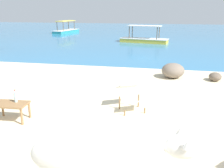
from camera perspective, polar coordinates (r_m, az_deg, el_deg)
name	(u,v)px	position (r m, az deg, el deg)	size (l,w,h in m)	color
water_surface	(145,34)	(25.04, 8.04, 12.05)	(60.00, 36.00, 0.03)	teal
cow	(103,154)	(2.94, -2.31, -16.87)	(2.10, 0.88, 1.17)	silver
low_bench_table	(11,106)	(5.76, -23.61, -5.00)	(0.78, 0.48, 0.42)	olive
bottle	(16,97)	(5.73, -22.62, -3.00)	(0.07, 0.07, 0.30)	#A3C6D1
deck_chair_far	(130,95)	(5.89, 4.44, -2.62)	(0.82, 0.92, 0.68)	olive
shore_rock_large	(173,70)	(8.92, 14.76, 3.23)	(0.84, 0.80, 0.55)	gray
shore_rock_medium	(215,77)	(9.06, 24.02, 1.66)	(0.51, 0.43, 0.30)	#6B5B4C
boat_yellow	(144,39)	(18.46, 7.85, 10.92)	(3.83, 1.87, 1.29)	gold
boat_teal	(66,30)	(26.48, -11.19, 12.83)	(1.88, 3.83, 1.29)	teal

